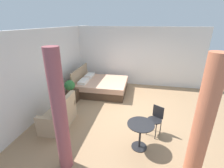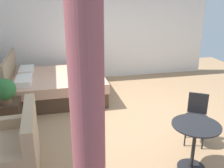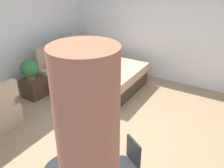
# 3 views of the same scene
# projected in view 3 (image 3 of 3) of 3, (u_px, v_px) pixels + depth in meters

# --- Properties ---
(ground_plane) EXTENTS (8.58, 9.03, 0.02)m
(ground_plane) POSITION_uv_depth(u_px,v_px,m) (117.00, 135.00, 4.67)
(ground_plane) COLOR #9E7A56
(wall_right) EXTENTS (0.12, 6.03, 2.78)m
(wall_right) POSITION_uv_depth(u_px,v_px,m) (174.00, 28.00, 6.19)
(wall_right) COLOR silver
(wall_right) RESTS_ON ground
(bed) EXTENTS (1.83, 2.13, 1.09)m
(bed) POSITION_uv_depth(u_px,v_px,m) (94.00, 75.00, 6.31)
(bed) COLOR #473323
(bed) RESTS_ON ground
(nightstand) EXTENTS (0.53, 0.43, 0.47)m
(nightstand) POSITION_uv_depth(u_px,v_px,m) (35.00, 87.00, 5.89)
(nightstand) COLOR #473323
(nightstand) RESTS_ON ground
(potted_plant) EXTENTS (0.39, 0.39, 0.47)m
(potted_plant) POSITION_uv_depth(u_px,v_px,m) (29.00, 69.00, 5.59)
(potted_plant) COLOR brown
(potted_plant) RESTS_ON nightstand
(cafe_chair_near_window) EXTENTS (0.54, 0.54, 0.83)m
(cafe_chair_near_window) POSITION_uv_depth(u_px,v_px,m) (127.00, 162.00, 3.30)
(cafe_chair_near_window) COLOR black
(cafe_chair_near_window) RESTS_ON ground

